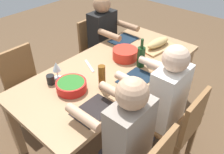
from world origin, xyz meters
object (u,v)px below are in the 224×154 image
at_px(serving_bowl_greens, 71,85).
at_px(cup_near_right, 51,79).
at_px(cutting_board, 157,47).
at_px(beer_bottle, 102,77).
at_px(diner_far_right, 124,134).
at_px(chair_near_left, 95,47).
at_px(diner_near_left, 105,36).
at_px(serving_bowl_fruit, 125,53).
at_px(diner_far_center, 164,97).
at_px(bread_loaf, 158,43).
at_px(chair_near_right, 25,82).
at_px(chair_far_center, 179,125).
at_px(napkin_stack, 156,66).
at_px(dining_table, 112,75).
at_px(wine_bottle, 141,56).
at_px(wine_glass, 56,67).

distance_m(serving_bowl_greens, cup_near_right, 0.21).
height_order(cutting_board, beer_bottle, beer_bottle).
bearing_deg(diner_far_right, chair_near_left, -128.25).
relative_size(diner_near_left, serving_bowl_fruit, 4.72).
bearing_deg(serving_bowl_fruit, diner_far_center, 69.98).
relative_size(chair_near_left, bread_loaf, 2.66).
bearing_deg(diner_near_left, chair_near_right, -9.76).
distance_m(diner_near_left, cutting_board, 0.71).
xyz_separation_m(chair_near_right, diner_far_right, (0.00, 1.35, 0.21)).
bearing_deg(serving_bowl_fruit, chair_far_center, 74.40).
relative_size(chair_near_left, serving_bowl_greens, 3.30).
height_order(chair_near_left, diner_far_right, diner_far_right).
xyz_separation_m(chair_near_left, chair_far_center, (0.53, 1.54, 0.00)).
height_order(chair_near_right, cutting_board, chair_near_right).
bearing_deg(napkin_stack, diner_far_right, 18.25).
relative_size(dining_table, serving_bowl_greens, 7.53).
xyz_separation_m(chair_near_left, serving_bowl_fruit, (0.31, 0.75, 0.32)).
height_order(wine_bottle, wine_glass, wine_bottle).
xyz_separation_m(cutting_board, wine_glass, (1.08, -0.38, 0.11)).
bearing_deg(diner_near_left, wine_glass, 18.27).
xyz_separation_m(bread_loaf, napkin_stack, (0.33, 0.19, -0.05)).
xyz_separation_m(chair_far_center, bread_loaf, (-0.63, -0.65, 0.32)).
xyz_separation_m(chair_near_right, bread_loaf, (-1.17, 0.88, 0.32)).
relative_size(diner_far_center, serving_bowl_fruit, 4.72).
relative_size(dining_table, serving_bowl_fruit, 7.64).
bearing_deg(dining_table, beer_bottle, 25.97).
bearing_deg(chair_far_center, cup_near_right, -61.72).
xyz_separation_m(diner_near_left, serving_bowl_fruit, (0.31, 0.57, 0.10)).
relative_size(dining_table, chair_far_center, 2.28).
relative_size(dining_table, bread_loaf, 6.07).
bearing_deg(diner_far_center, wine_bottle, -117.65).
height_order(chair_near_left, diner_far_center, diner_far_center).
xyz_separation_m(diner_near_left, chair_far_center, (0.53, 1.35, -0.21)).
distance_m(diner_far_center, bread_loaf, 0.80).
height_order(bread_loaf, beer_bottle, beer_bottle).
bearing_deg(wine_glass, chair_near_right, -80.55).
distance_m(chair_near_left, diner_near_left, 0.28).
bearing_deg(bread_loaf, wine_bottle, 9.47).
xyz_separation_m(dining_table, beer_bottle, (0.29, 0.14, 0.19)).
xyz_separation_m(serving_bowl_fruit, serving_bowl_greens, (0.70, -0.02, -0.01)).
height_order(diner_near_left, cup_near_right, diner_near_left).
relative_size(chair_near_left, wine_bottle, 2.93).
xyz_separation_m(cutting_board, wine_bottle, (0.42, 0.07, 0.10)).
bearing_deg(beer_bottle, dining_table, -154.03).
bearing_deg(beer_bottle, diner_far_center, 122.96).
height_order(dining_table, bread_loaf, bread_loaf).
bearing_deg(cutting_board, cup_near_right, -16.77).
bearing_deg(serving_bowl_fruit, serving_bowl_greens, -1.41).
bearing_deg(serving_bowl_fruit, napkin_stack, 103.77).
relative_size(chair_near_right, bread_loaf, 2.66).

